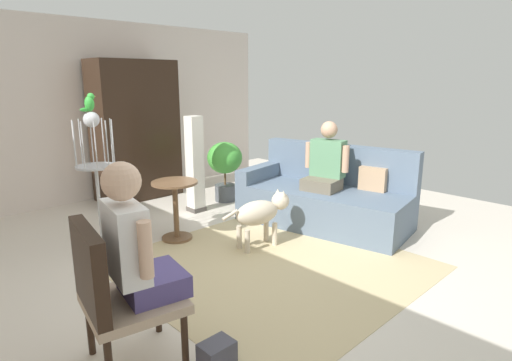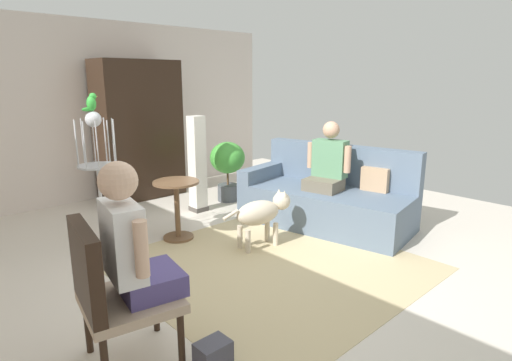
{
  "view_description": "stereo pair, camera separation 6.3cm",
  "coord_description": "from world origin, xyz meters",
  "px_view_note": "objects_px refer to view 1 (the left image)",
  "views": [
    {
      "loc": [
        -2.64,
        -2.77,
        1.75
      ],
      "look_at": [
        -0.07,
        -0.13,
        0.86
      ],
      "focal_mm": 29.49,
      "sensor_mm": 36.0,
      "label": 1
    },
    {
      "loc": [
        -2.59,
        -2.82,
        1.75
      ],
      "look_at": [
        -0.07,
        -0.13,
        0.86
      ],
      "focal_mm": 29.49,
      "sensor_mm": 36.0,
      "label": 2
    }
  ],
  "objects_px": {
    "parrot": "(89,103)",
    "column_lamp": "(195,165)",
    "handbag": "(217,355)",
    "couch": "(325,198)",
    "round_end_table": "(176,204)",
    "armoire_cabinet": "(136,130)",
    "dog": "(261,212)",
    "person_on_armchair": "(134,243)",
    "potted_plant": "(225,163)",
    "person_on_couch": "(326,163)",
    "armchair": "(112,289)",
    "bird_cage_stand": "(97,181)"
  },
  "relations": [
    {
      "from": "parrot",
      "to": "round_end_table",
      "type": "bearing_deg",
      "value": -24.68
    },
    {
      "from": "person_on_couch",
      "to": "armoire_cabinet",
      "type": "relative_size",
      "value": 0.4
    },
    {
      "from": "potted_plant",
      "to": "armoire_cabinet",
      "type": "bearing_deg",
      "value": 126.35
    },
    {
      "from": "person_on_armchair",
      "to": "round_end_table",
      "type": "distance_m",
      "value": 2.11
    },
    {
      "from": "bird_cage_stand",
      "to": "armoire_cabinet",
      "type": "relative_size",
      "value": 0.71
    },
    {
      "from": "parrot",
      "to": "column_lamp",
      "type": "relative_size",
      "value": 0.14
    },
    {
      "from": "armchair",
      "to": "person_on_couch",
      "type": "bearing_deg",
      "value": 13.35
    },
    {
      "from": "round_end_table",
      "to": "armoire_cabinet",
      "type": "bearing_deg",
      "value": 72.72
    },
    {
      "from": "couch",
      "to": "armchair",
      "type": "relative_size",
      "value": 2.28
    },
    {
      "from": "dog",
      "to": "handbag",
      "type": "xyz_separation_m",
      "value": [
        -1.58,
        -1.21,
        -0.29
      ]
    },
    {
      "from": "couch",
      "to": "armoire_cabinet",
      "type": "bearing_deg",
      "value": 111.27
    },
    {
      "from": "armchair",
      "to": "column_lamp",
      "type": "height_order",
      "value": "column_lamp"
    },
    {
      "from": "armchair",
      "to": "round_end_table",
      "type": "height_order",
      "value": "armchair"
    },
    {
      "from": "couch",
      "to": "potted_plant",
      "type": "xyz_separation_m",
      "value": [
        -0.25,
        1.6,
        0.24
      ]
    },
    {
      "from": "person_on_armchair",
      "to": "dog",
      "type": "relative_size",
      "value": 1.04
    },
    {
      "from": "person_on_armchair",
      "to": "round_end_table",
      "type": "height_order",
      "value": "person_on_armchair"
    },
    {
      "from": "round_end_table",
      "to": "column_lamp",
      "type": "relative_size",
      "value": 0.52
    },
    {
      "from": "round_end_table",
      "to": "handbag",
      "type": "height_order",
      "value": "round_end_table"
    },
    {
      "from": "armoire_cabinet",
      "to": "handbag",
      "type": "xyz_separation_m",
      "value": [
        -1.62,
        -3.87,
        -0.92
      ]
    },
    {
      "from": "bird_cage_stand",
      "to": "parrot",
      "type": "height_order",
      "value": "parrot"
    },
    {
      "from": "couch",
      "to": "potted_plant",
      "type": "bearing_deg",
      "value": 98.89
    },
    {
      "from": "parrot",
      "to": "dog",
      "type": "bearing_deg",
      "value": -41.79
    },
    {
      "from": "handbag",
      "to": "potted_plant",
      "type": "bearing_deg",
      "value": 49.15
    },
    {
      "from": "handbag",
      "to": "bird_cage_stand",
      "type": "bearing_deg",
      "value": 81.95
    },
    {
      "from": "parrot",
      "to": "handbag",
      "type": "relative_size",
      "value": 0.85
    },
    {
      "from": "bird_cage_stand",
      "to": "column_lamp",
      "type": "distance_m",
      "value": 1.53
    },
    {
      "from": "person_on_armchair",
      "to": "potted_plant",
      "type": "height_order",
      "value": "person_on_armchair"
    },
    {
      "from": "person_on_armchair",
      "to": "parrot",
      "type": "xyz_separation_m",
      "value": [
        0.61,
        1.92,
        0.73
      ]
    },
    {
      "from": "couch",
      "to": "dog",
      "type": "height_order",
      "value": "couch"
    },
    {
      "from": "person_on_armchair",
      "to": "handbag",
      "type": "distance_m",
      "value": 0.86
    },
    {
      "from": "couch",
      "to": "column_lamp",
      "type": "distance_m",
      "value": 1.75
    },
    {
      "from": "person_on_armchair",
      "to": "potted_plant",
      "type": "distance_m",
      "value": 3.62
    },
    {
      "from": "round_end_table",
      "to": "column_lamp",
      "type": "bearing_deg",
      "value": 41.75
    },
    {
      "from": "bird_cage_stand",
      "to": "column_lamp",
      "type": "height_order",
      "value": "bird_cage_stand"
    },
    {
      "from": "round_end_table",
      "to": "dog",
      "type": "xyz_separation_m",
      "value": [
        0.54,
        -0.79,
        -0.03
      ]
    },
    {
      "from": "person_on_armchair",
      "to": "bird_cage_stand",
      "type": "bearing_deg",
      "value": 72.14
    },
    {
      "from": "armoire_cabinet",
      "to": "dog",
      "type": "bearing_deg",
      "value": -90.92
    },
    {
      "from": "armchair",
      "to": "dog",
      "type": "distance_m",
      "value": 2.16
    },
    {
      "from": "potted_plant",
      "to": "column_lamp",
      "type": "height_order",
      "value": "column_lamp"
    },
    {
      "from": "bird_cage_stand",
      "to": "potted_plant",
      "type": "relative_size",
      "value": 1.66
    },
    {
      "from": "dog",
      "to": "column_lamp",
      "type": "xyz_separation_m",
      "value": [
        0.23,
        1.48,
        0.26
      ]
    },
    {
      "from": "dog",
      "to": "bird_cage_stand",
      "type": "xyz_separation_m",
      "value": [
        -1.25,
        1.12,
        0.36
      ]
    },
    {
      "from": "couch",
      "to": "person_on_couch",
      "type": "height_order",
      "value": "person_on_couch"
    },
    {
      "from": "dog",
      "to": "column_lamp",
      "type": "bearing_deg",
      "value": 81.13
    },
    {
      "from": "parrot",
      "to": "handbag",
      "type": "distance_m",
      "value": 2.75
    },
    {
      "from": "person_on_couch",
      "to": "parrot",
      "type": "distance_m",
      "value": 2.69
    },
    {
      "from": "bird_cage_stand",
      "to": "armoire_cabinet",
      "type": "distance_m",
      "value": 2.03
    },
    {
      "from": "person_on_couch",
      "to": "round_end_table",
      "type": "distance_m",
      "value": 1.83
    },
    {
      "from": "person_on_armchair",
      "to": "column_lamp",
      "type": "bearing_deg",
      "value": 47.34
    },
    {
      "from": "armchair",
      "to": "parrot",
      "type": "xyz_separation_m",
      "value": [
        0.76,
        1.89,
        0.98
      ]
    }
  ]
}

